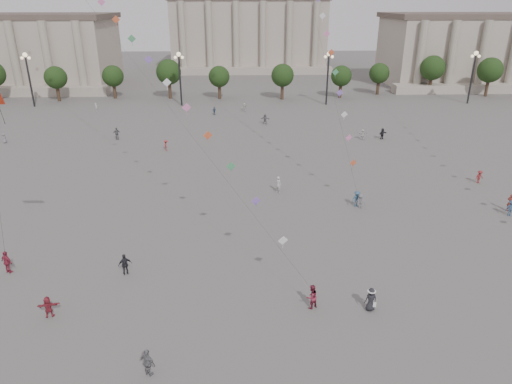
{
  "coord_description": "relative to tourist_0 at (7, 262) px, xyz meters",
  "views": [
    {
      "loc": [
        -2.93,
        -24.25,
        20.02
      ],
      "look_at": [
        -1.67,
        12.0,
        4.76
      ],
      "focal_mm": 32.0,
      "sensor_mm": 36.0,
      "label": 1
    }
  ],
  "objects": [
    {
      "name": "kite_flyer_0",
      "position": [
        23.41,
        -5.31,
        -0.04
      ],
      "size": [
        1.12,
        1.05,
        1.84
      ],
      "primitive_type": "imported",
      "rotation": [
        0.0,
        0.0,
        3.67
      ],
      "color": "maroon",
      "rests_on": "ground"
    },
    {
      "name": "tourist_0",
      "position": [
        0.0,
        0.0,
        0.0
      ],
      "size": [
        1.21,
        0.94,
        1.92
      ],
      "primitive_type": "imported",
      "rotation": [
        0.0,
        0.0,
        2.66
      ],
      "color": "maroon",
      "rests_on": "ground"
    },
    {
      "name": "person_crowd_17",
      "position": [
        7.84,
        31.91,
        -0.18
      ],
      "size": [
        0.81,
        1.12,
        1.56
      ],
      "primitive_type": "imported",
      "rotation": [
        0.0,
        0.0,
        1.83
      ],
      "color": "maroon",
      "rests_on": "ground"
    },
    {
      "name": "tourist_3",
      "position": [
        13.11,
        -11.25,
        -0.06
      ],
      "size": [
        1.13,
        0.94,
        1.81
      ],
      "primitive_type": "imported",
      "rotation": [
        0.0,
        0.0,
        2.58
      ],
      "color": "slate",
      "rests_on": "ground"
    },
    {
      "name": "person_crowd_0",
      "position": [
        13.68,
        53.96,
        -0.19
      ],
      "size": [
        0.91,
        0.91,
        1.55
      ],
      "primitive_type": "imported",
      "rotation": [
        0.0,
        0.0,
        0.79
      ],
      "color": "navy",
      "rests_on": "ground"
    },
    {
      "name": "person_crowd_6",
      "position": [
        30.97,
        11.17,
        -0.18
      ],
      "size": [
        1.16,
        0.93,
        1.57
      ],
      "primitive_type": "imported",
      "rotation": [
        0.0,
        0.0,
        5.88
      ],
      "color": "slate",
      "rests_on": "ground"
    },
    {
      "name": "lamp_post_mid_west",
      "position": [
        6.52,
        62.57,
        6.39
      ],
      "size": [
        2.0,
        0.9,
        10.65
      ],
      "color": "#262628",
      "rests_on": "ground"
    },
    {
      "name": "ground",
      "position": [
        21.52,
        -7.43,
        -0.96
      ],
      "size": [
        360.0,
        360.0,
        0.0
      ],
      "primitive_type": "plane",
      "color": "#4E4C4A",
      "rests_on": "ground"
    },
    {
      "name": "tree_row",
      "position": [
        21.52,
        70.57,
        4.43
      ],
      "size": [
        137.12,
        5.12,
        8.0
      ],
      "color": "#352A1A",
      "rests_on": "ground"
    },
    {
      "name": "person_crowd_19",
      "position": [
        -17.33,
        36.56,
        -0.22
      ],
      "size": [
        0.7,
        0.84,
        1.48
      ],
      "primitive_type": "imported",
      "rotation": [
        0.0,
        0.0,
        4.34
      ],
      "color": "slate",
      "rests_on": "ground"
    },
    {
      "name": "lamp_post_mid_east",
      "position": [
        36.52,
        62.57,
        6.39
      ],
      "size": [
        2.0,
        0.9,
        10.65
      ],
      "color": "#262628",
      "rests_on": "ground"
    },
    {
      "name": "kite_flyer_1",
      "position": [
        30.66,
        11.59,
        -0.08
      ],
      "size": [
        1.25,
        0.89,
        1.76
      ],
      "primitive_type": "imported",
      "rotation": [
        0.0,
        0.0,
        0.22
      ],
      "color": "#325672",
      "rests_on": "ground"
    },
    {
      "name": "person_crowd_9",
      "position": [
        40.72,
        36.56,
        -0.09
      ],
      "size": [
        1.65,
        1.3,
        1.75
      ],
      "primitive_type": "imported",
      "rotation": [
        0.0,
        0.0,
        0.56
      ],
      "color": "black",
      "rests_on": "ground"
    },
    {
      "name": "lamp_post_far_west",
      "position": [
        -23.48,
        62.57,
        6.39
      ],
      "size": [
        2.0,
        0.9,
        10.65
      ],
      "color": "#262628",
      "rests_on": "ground"
    },
    {
      "name": "person_crowd_18",
      "position": [
        46.09,
        9.86,
        0.0
      ],
      "size": [
        0.77,
        0.84,
        1.93
      ],
      "primitive_type": "imported",
      "rotation": [
        0.0,
        0.0,
        2.16
      ],
      "color": "maroon",
      "rests_on": "ground"
    },
    {
      "name": "tourist_2",
      "position": [
        5.34,
        -5.66,
        -0.17
      ],
      "size": [
        1.52,
        0.74,
        1.57
      ],
      "primitive_type": "imported",
      "rotation": [
        0.0,
        0.0,
        3.34
      ],
      "color": "maroon",
      "rests_on": "ground"
    },
    {
      "name": "person_crowd_14",
      "position": [
        45.57,
        8.82,
        -0.12
      ],
      "size": [
        1.11,
        0.68,
        1.68
      ],
      "primitive_type": "imported",
      "rotation": [
        0.0,
        0.0,
        6.23
      ],
      "color": "#304C6D",
      "rests_on": "ground"
    },
    {
      "name": "person_crowd_7",
      "position": [
        37.57,
        36.54,
        -0.15
      ],
      "size": [
        1.56,
        0.74,
        1.61
      ],
      "primitive_type": "imported",
      "rotation": [
        0.0,
        0.0,
        2.96
      ],
      "color": "silver",
      "rests_on": "ground"
    },
    {
      "name": "person_crowd_16",
      "position": [
        -0.66,
        37.8,
        -0.0
      ],
      "size": [
        1.21,
        0.95,
        1.92
      ],
      "primitive_type": "imported",
      "rotation": [
        0.0,
        0.0,
        0.5
      ],
      "color": "#5D5D62",
      "rests_on": "ground"
    },
    {
      "name": "person_crowd_12",
      "position": [
        22.92,
        46.57,
        -0.06
      ],
      "size": [
        1.75,
        0.96,
        1.8
      ],
      "primitive_type": "imported",
      "rotation": [
        0.0,
        0.0,
        2.87
      ],
      "color": "slate",
      "rests_on": "ground"
    },
    {
      "name": "hall_central",
      "position": [
        21.52,
        121.79,
        13.27
      ],
      "size": [
        48.3,
        34.3,
        35.5
      ],
      "color": "#A4998A",
      "rests_on": "ground"
    },
    {
      "name": "hat_person",
      "position": [
        27.48,
        -5.72,
        -0.05
      ],
      "size": [
        0.93,
        0.69,
        1.75
      ],
      "color": "black",
      "rests_on": "ground"
    },
    {
      "name": "tourist_4",
      "position": [
        9.38,
        -0.55,
        -0.07
      ],
      "size": [
        1.13,
        0.82,
        1.79
      ],
      "primitive_type": "imported",
      "rotation": [
        0.0,
        0.0,
        3.56
      ],
      "color": "#222328",
      "rests_on": "ground"
    },
    {
      "name": "person_crowd_4",
      "position": [
        19.41,
        56.87,
        -0.18
      ],
      "size": [
        1.23,
        1.45,
        1.57
      ],
      "primitive_type": "imported",
      "rotation": [
        0.0,
        0.0,
        4.08
      ],
      "color": "silver",
      "rests_on": "ground"
    },
    {
      "name": "lamp_post_far_east",
      "position": [
        66.52,
        62.57,
        6.39
      ],
      "size": [
        2.0,
        0.9,
        10.65
      ],
      "color": "#262628",
      "rests_on": "ground"
    },
    {
      "name": "person_crowd_8",
      "position": [
        46.78,
        17.73,
        -0.18
      ],
      "size": [
        1.13,
        0.84,
        1.57
      ],
      "primitive_type": "imported",
      "rotation": [
        0.0,
        0.0,
        0.28
      ],
      "color": "maroon",
      "rests_on": "ground"
    },
    {
      "name": "person_crowd_10",
      "position": [
        -9.56,
        57.9,
        -0.15
      ],
      "size": [
        0.43,
        0.62,
        1.63
      ],
      "primitive_type": "imported",
      "rotation": [
        0.0,
        0.0,
        1.63
      ],
      "color": "silver",
      "rests_on": "ground"
    },
    {
      "name": "person_crowd_13",
      "position": [
        22.76,
        15.74,
        -0.01
      ],
      "size": [
        0.83,
        0.78,
        1.9
      ],
      "primitive_type": "imported",
      "rotation": [
        0.0,
        0.0,
        2.5
      ],
      "color": "#B5B5B1",
      "rests_on": "ground"
    }
  ]
}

